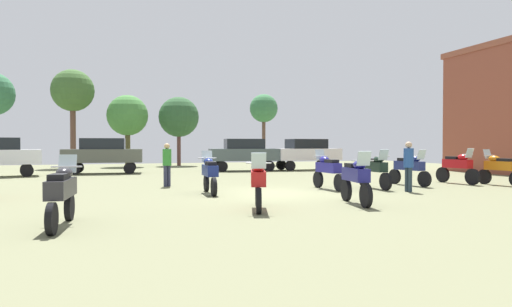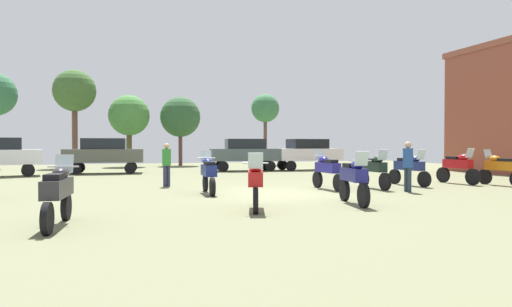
% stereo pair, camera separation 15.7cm
% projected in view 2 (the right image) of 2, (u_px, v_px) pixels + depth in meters
% --- Properties ---
extents(ground_plane, '(44.00, 52.00, 0.02)m').
position_uv_depth(ground_plane, '(272.00, 194.00, 15.27)').
color(ground_plane, '#6B6D4D').
extents(motorcycle_1, '(0.62, 2.20, 1.46)m').
position_uv_depth(motorcycle_1, '(327.00, 170.00, 16.56)').
color(motorcycle_1, black).
rests_on(motorcycle_1, ground).
extents(motorcycle_2, '(0.82, 2.06, 1.45)m').
position_uv_depth(motorcycle_2, '(255.00, 181.00, 11.44)').
color(motorcycle_2, black).
rests_on(motorcycle_2, ground).
extents(motorcycle_3, '(0.62, 2.24, 1.43)m').
position_uv_depth(motorcycle_3, '(58.00, 191.00, 9.05)').
color(motorcycle_3, black).
rests_on(motorcycle_3, ground).
extents(motorcycle_4, '(0.63, 2.17, 1.50)m').
position_uv_depth(motorcycle_4, '(458.00, 166.00, 18.97)').
color(motorcycle_4, black).
rests_on(motorcycle_4, ground).
extents(motorcycle_5, '(0.64, 2.25, 1.45)m').
position_uv_depth(motorcycle_5, '(409.00, 168.00, 18.15)').
color(motorcycle_5, black).
rests_on(motorcycle_5, ground).
extents(motorcycle_6, '(0.62, 2.08, 1.45)m').
position_uv_depth(motorcycle_6, '(500.00, 168.00, 18.11)').
color(motorcycle_6, black).
rests_on(motorcycle_6, ground).
extents(motorcycle_7, '(0.62, 2.09, 1.47)m').
position_uv_depth(motorcycle_7, '(374.00, 169.00, 16.86)').
color(motorcycle_7, black).
rests_on(motorcycle_7, ground).
extents(motorcycle_9, '(0.67, 2.11, 1.48)m').
position_uv_depth(motorcycle_9, '(354.00, 178.00, 12.42)').
color(motorcycle_9, black).
rests_on(motorcycle_9, ground).
extents(motorcycle_10, '(0.62, 2.16, 1.44)m').
position_uv_depth(motorcycle_10, '(209.00, 173.00, 15.16)').
color(motorcycle_10, black).
rests_on(motorcycle_10, ground).
extents(car_1, '(4.44, 2.15, 2.00)m').
position_uv_depth(car_1, '(104.00, 153.00, 25.75)').
color(car_1, black).
rests_on(car_1, ground).
extents(car_2, '(4.47, 2.27, 2.00)m').
position_uv_depth(car_2, '(245.00, 152.00, 28.36)').
color(car_2, black).
rests_on(car_2, ground).
extents(car_4, '(4.35, 1.93, 2.00)m').
position_uv_depth(car_4, '(307.00, 152.00, 29.32)').
color(car_4, black).
rests_on(car_4, ground).
extents(person_1, '(0.47, 0.47, 1.70)m').
position_uv_depth(person_1, '(167.00, 161.00, 17.76)').
color(person_1, '#2F324A').
rests_on(person_1, ground).
extents(person_3, '(0.35, 0.35, 1.75)m').
position_uv_depth(person_3, '(408.00, 163.00, 15.69)').
color(person_3, '#253541').
rests_on(person_3, ground).
extents(tree_1, '(2.98, 2.98, 7.01)m').
position_uv_depth(tree_1, '(74.00, 92.00, 32.40)').
color(tree_1, brown).
rests_on(tree_1, ground).
extents(tree_3, '(2.30, 2.30, 5.78)m').
position_uv_depth(tree_3, '(265.00, 109.00, 37.10)').
color(tree_3, brown).
rests_on(tree_3, ground).
extents(tree_4, '(3.13, 3.13, 5.37)m').
position_uv_depth(tree_4, '(180.00, 117.00, 35.46)').
color(tree_4, brown).
rests_on(tree_4, ground).
extents(tree_5, '(3.03, 3.03, 5.35)m').
position_uv_depth(tree_5, '(129.00, 116.00, 33.94)').
color(tree_5, '#4D4928').
rests_on(tree_5, ground).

